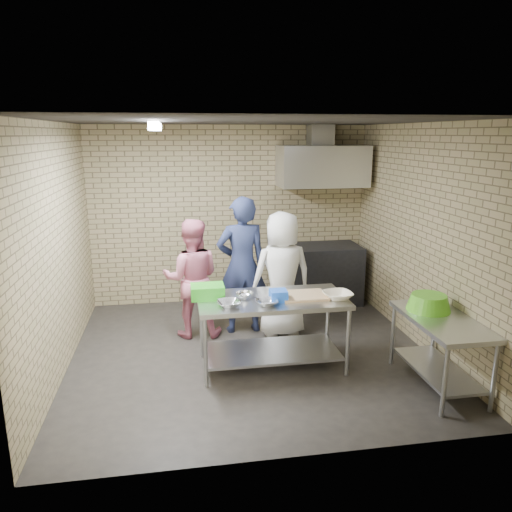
# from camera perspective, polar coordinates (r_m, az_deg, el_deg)

# --- Properties ---
(floor) EXTENTS (4.20, 4.20, 0.00)m
(floor) POSITION_cam_1_polar(r_m,az_deg,el_deg) (6.01, -0.64, -11.20)
(floor) COLOR black
(floor) RESTS_ON ground
(ceiling) EXTENTS (4.20, 4.20, 0.00)m
(ceiling) POSITION_cam_1_polar(r_m,az_deg,el_deg) (5.44, -0.72, 15.48)
(ceiling) COLOR black
(ceiling) RESTS_ON ground
(back_wall) EXTENTS (4.20, 0.06, 2.70)m
(back_wall) POSITION_cam_1_polar(r_m,az_deg,el_deg) (7.52, -3.02, 4.75)
(back_wall) COLOR #99865F
(back_wall) RESTS_ON ground
(front_wall) EXTENTS (4.20, 0.06, 2.70)m
(front_wall) POSITION_cam_1_polar(r_m,az_deg,el_deg) (3.68, 4.12, -5.28)
(front_wall) COLOR #99865F
(front_wall) RESTS_ON ground
(left_wall) EXTENTS (0.06, 4.00, 2.70)m
(left_wall) POSITION_cam_1_polar(r_m,az_deg,el_deg) (5.65, -22.21, 0.58)
(left_wall) COLOR #99865F
(left_wall) RESTS_ON ground
(right_wall) EXTENTS (0.06, 4.00, 2.70)m
(right_wall) POSITION_cam_1_polar(r_m,az_deg,el_deg) (6.24, 18.76, 2.08)
(right_wall) COLOR #99865F
(right_wall) RESTS_ON ground
(prep_table) EXTENTS (1.63, 0.81, 0.81)m
(prep_table) POSITION_cam_1_polar(r_m,az_deg,el_deg) (5.54, 1.86, -8.89)
(prep_table) COLOR #B5B8BC
(prep_table) RESTS_ON floor
(side_counter) EXTENTS (0.60, 1.20, 0.75)m
(side_counter) POSITION_cam_1_polar(r_m,az_deg,el_deg) (5.48, 20.56, -10.48)
(side_counter) COLOR silver
(side_counter) RESTS_ON floor
(stove) EXTENTS (1.20, 0.70, 0.90)m
(stove) POSITION_cam_1_polar(r_m,az_deg,el_deg) (7.65, 7.47, -2.10)
(stove) COLOR black
(stove) RESTS_ON floor
(range_hood) EXTENTS (1.30, 0.60, 0.60)m
(range_hood) POSITION_cam_1_polar(r_m,az_deg,el_deg) (7.41, 7.77, 10.35)
(range_hood) COLOR silver
(range_hood) RESTS_ON back_wall
(hood_duct) EXTENTS (0.35, 0.30, 0.30)m
(hood_duct) POSITION_cam_1_polar(r_m,az_deg,el_deg) (7.54, 7.54, 13.84)
(hood_duct) COLOR #A5A8AD
(hood_duct) RESTS_ON back_wall
(wall_shelf) EXTENTS (0.80, 0.20, 0.04)m
(wall_shelf) POSITION_cam_1_polar(r_m,az_deg,el_deg) (7.70, 9.47, 9.08)
(wall_shelf) COLOR #3F2B19
(wall_shelf) RESTS_ON back_wall
(fluorescent_fixture) EXTENTS (0.10, 1.25, 0.08)m
(fluorescent_fixture) POSITION_cam_1_polar(r_m,az_deg,el_deg) (5.37, -11.67, 14.58)
(fluorescent_fixture) COLOR white
(fluorescent_fixture) RESTS_ON ceiling
(green_crate) EXTENTS (0.36, 0.27, 0.14)m
(green_crate) POSITION_cam_1_polar(r_m,az_deg,el_deg) (5.39, -5.69, -4.14)
(green_crate) COLOR green
(green_crate) RESTS_ON prep_table
(blue_tub) EXTENTS (0.18, 0.18, 0.12)m
(blue_tub) POSITION_cam_1_polar(r_m,az_deg,el_deg) (5.29, 2.64, -4.62)
(blue_tub) COLOR blue
(blue_tub) RESTS_ON prep_table
(cutting_board) EXTENTS (0.50, 0.38, 0.03)m
(cutting_board) POSITION_cam_1_polar(r_m,az_deg,el_deg) (5.44, 5.56, -4.62)
(cutting_board) COLOR tan
(cutting_board) RESTS_ON prep_table
(mixing_bowl_a) EXTENTS (0.28, 0.28, 0.06)m
(mixing_bowl_a) POSITION_cam_1_polar(r_m,az_deg,el_deg) (5.12, -3.18, -5.59)
(mixing_bowl_a) COLOR #AFB1B6
(mixing_bowl_a) RESTS_ON prep_table
(mixing_bowl_b) EXTENTS (0.22, 0.22, 0.06)m
(mixing_bowl_b) POSITION_cam_1_polar(r_m,az_deg,el_deg) (5.38, -1.36, -4.60)
(mixing_bowl_b) COLOR silver
(mixing_bowl_b) RESTS_ON prep_table
(mixing_bowl_c) EXTENTS (0.26, 0.26, 0.06)m
(mixing_bowl_c) POSITION_cam_1_polar(r_m,az_deg,el_deg) (5.16, 1.28, -5.45)
(mixing_bowl_c) COLOR silver
(mixing_bowl_c) RESTS_ON prep_table
(ceramic_bowl) EXTENTS (0.35, 0.35, 0.08)m
(ceramic_bowl) POSITION_cam_1_polar(r_m,az_deg,el_deg) (5.42, 9.51, -4.57)
(ceramic_bowl) COLOR beige
(ceramic_bowl) RESTS_ON prep_table
(green_basin) EXTENTS (0.46, 0.46, 0.17)m
(green_basin) POSITION_cam_1_polar(r_m,az_deg,el_deg) (5.50, 19.51, -5.12)
(green_basin) COLOR #59C626
(green_basin) RESTS_ON side_counter
(bottle_green) EXTENTS (0.06, 0.06, 0.15)m
(bottle_green) POSITION_cam_1_polar(r_m,az_deg,el_deg) (7.74, 10.56, 9.77)
(bottle_green) COLOR green
(bottle_green) RESTS_ON wall_shelf
(man_navy) EXTENTS (0.69, 0.48, 1.81)m
(man_navy) POSITION_cam_1_polar(r_m,az_deg,el_deg) (6.36, -1.67, -1.10)
(man_navy) COLOR #161C38
(man_navy) RESTS_ON floor
(woman_pink) EXTENTS (0.79, 0.64, 1.54)m
(woman_pink) POSITION_cam_1_polar(r_m,az_deg,el_deg) (6.30, -7.50, -2.61)
(woman_pink) COLOR #C76980
(woman_pink) RESTS_ON floor
(woman_white) EXTENTS (0.86, 0.62, 1.63)m
(woman_white) POSITION_cam_1_polar(r_m,az_deg,el_deg) (6.27, 3.03, -2.16)
(woman_white) COLOR white
(woman_white) RESTS_ON floor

